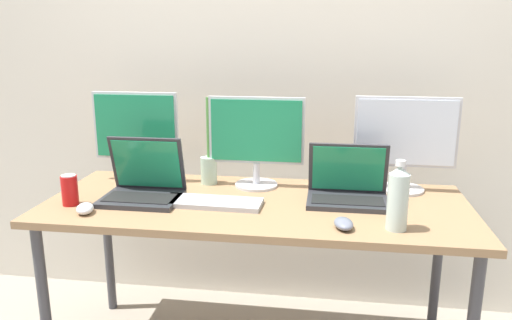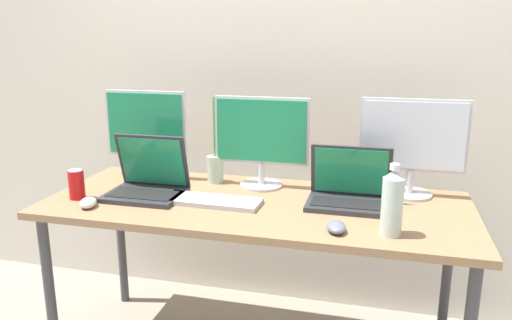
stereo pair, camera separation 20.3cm
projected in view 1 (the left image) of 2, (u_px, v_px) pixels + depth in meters
wall_back at (273, 58)px, 2.51m from camera, size 7.00×0.08×2.60m
work_desk at (256, 216)px, 2.10m from camera, size 1.76×0.72×0.74m
monitor_left at (136, 133)px, 2.32m from camera, size 0.40×0.18×0.42m
monitor_center at (256, 138)px, 2.24m from camera, size 0.43×0.20×0.41m
monitor_right at (405, 140)px, 2.17m from camera, size 0.44×0.20×0.42m
laptop_silver at (144, 185)px, 2.11m from camera, size 0.32×0.25×0.26m
laptop_secondary at (348, 188)px, 2.07m from camera, size 0.33×0.23×0.24m
keyboard_main at (212, 203)px, 2.04m from camera, size 0.41×0.16×0.02m
mouse_by_keyboard at (85, 209)px, 1.94m from camera, size 0.10×0.11×0.04m
mouse_by_laptop at (344, 224)px, 1.79m from camera, size 0.09×0.12×0.04m
water_bottle at (398, 198)px, 1.76m from camera, size 0.07×0.07×0.26m
soda_can_near_keyboard at (70, 190)px, 2.03m from camera, size 0.07×0.07×0.13m
bamboo_vase at (209, 168)px, 2.31m from camera, size 0.08×0.08×0.40m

